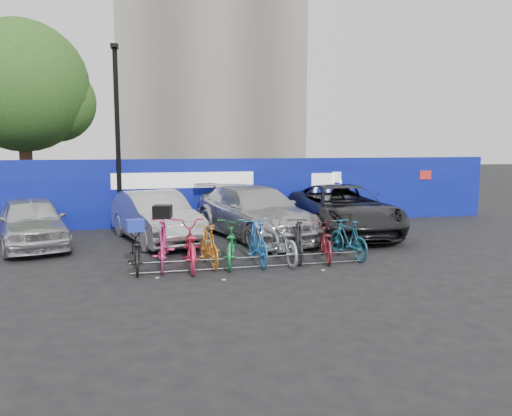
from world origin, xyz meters
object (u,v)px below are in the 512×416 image
object	(u,v)px
car_1	(155,217)
bike_rack	(252,262)
bike_6	(282,241)
car_3	(342,209)
bike_8	(325,241)
tree	(28,90)
bike_0	(136,251)
lamppost	(118,133)
bike_3	(209,246)
bike_2	(190,245)
bike_7	(299,240)
bike_4	(230,244)
car_2	(255,212)
bike_5	(258,242)
car_0	(32,222)
bike_9	(348,239)
bike_1	(163,243)

from	to	relation	value
car_1	bike_rack	bearing A→B (deg)	-78.35
car_1	bike_6	world-z (taller)	car_1
car_3	bike_8	world-z (taller)	car_3
tree	bike_0	distance (m)	11.92
lamppost	bike_3	distance (m)	6.55
car_3	bike_6	xyz separation A→B (m)	(-3.02, -3.42, -0.27)
bike_rack	car_3	world-z (taller)	car_3
bike_2	bike_7	xyz separation A→B (m)	(2.73, 0.15, -0.02)
bike_0	bike_7	bearing A→B (deg)	179.28
bike_rack	bike_8	world-z (taller)	bike_8
bike_4	tree	bearing A→B (deg)	-45.95
tree	lamppost	world-z (taller)	tree
car_2	bike_5	bearing A→B (deg)	-117.80
car_0	bike_3	bearing A→B (deg)	-52.04
lamppost	bike_6	bearing A→B (deg)	-53.34
bike_6	bike_9	distance (m)	1.76
bike_0	bike_9	bearing A→B (deg)	178.38
tree	bike_8	size ratio (longest dim) A/B	4.30
car_3	bike_3	world-z (taller)	car_3
bike_6	bike_8	distance (m)	1.14
car_3	bike_9	xyz separation A→B (m)	(-1.27, -3.43, -0.29)
bike_5	bike_8	bearing A→B (deg)	-178.83
lamppost	bike_5	distance (m)	7.10
bike_6	bike_7	xyz separation A→B (m)	(0.44, 0.05, 0.01)
bike_2	bike_3	size ratio (longest dim) A/B	1.28
car_0	bike_4	world-z (taller)	car_0
car_1	car_0	bearing A→B (deg)	162.63
bike_rack	bike_3	distance (m)	1.13
tree	car_0	size ratio (longest dim) A/B	1.83
lamppost	bike_3	size ratio (longest dim) A/B	3.70
lamppost	bike_3	bearing A→B (deg)	-67.63
bike_8	tree	bearing A→B (deg)	-35.72
bike_0	car_0	bearing A→B (deg)	-51.69
car_3	bike_1	bearing A→B (deg)	-146.91
bike_rack	bike_9	world-z (taller)	bike_9
bike_4	bike_8	size ratio (longest dim) A/B	1.10
bike_0	bike_2	bearing A→B (deg)	175.33
lamppost	car_2	size ratio (longest dim) A/B	1.10
car_0	bike_2	size ratio (longest dim) A/B	2.02
tree	car_2	distance (m)	11.13
car_2	bike_5	distance (m)	3.56
bike_3	car_0	bearing A→B (deg)	-42.93
car_3	bike_0	size ratio (longest dim) A/B	3.23
bike_rack	bike_7	bearing A→B (deg)	22.44
bike_9	tree	bearing A→B (deg)	-57.84
bike_5	bike_6	distance (m)	0.65
bike_3	bike_9	xyz separation A→B (m)	(3.59, -0.02, 0.01)
tree	bike_6	world-z (taller)	tree
bike_rack	bike_3	size ratio (longest dim) A/B	3.39
bike_4	bike_6	bearing A→B (deg)	-169.12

